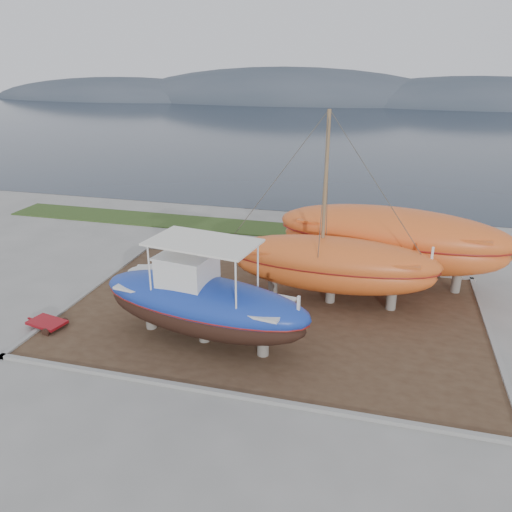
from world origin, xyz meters
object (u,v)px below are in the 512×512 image
(orange_sailboat, at_px, (335,212))
(orange_bare_hull, at_px, (390,247))
(white_dinghy, at_px, (166,276))
(red_trailer, at_px, (47,325))
(blue_caique, at_px, (203,293))

(orange_sailboat, height_order, orange_bare_hull, orange_sailboat)
(orange_sailboat, distance_m, orange_bare_hull, 4.66)
(white_dinghy, height_order, red_trailer, white_dinghy)
(orange_sailboat, bearing_deg, blue_caique, -132.30)
(orange_bare_hull, relative_size, red_trailer, 4.98)
(white_dinghy, bearing_deg, red_trailer, -136.21)
(orange_bare_hull, bearing_deg, orange_sailboat, -121.46)
(blue_caique, relative_size, orange_bare_hull, 0.78)
(blue_caique, relative_size, white_dinghy, 2.35)
(red_trailer, bearing_deg, blue_caique, 17.41)
(white_dinghy, xyz_separation_m, orange_sailboat, (8.05, 0.46, 3.76))
(orange_sailboat, bearing_deg, orange_bare_hull, 51.57)
(orange_bare_hull, height_order, red_trailer, orange_bare_hull)
(orange_sailboat, xyz_separation_m, red_trailer, (-11.25, -5.43, -4.22))
(white_dinghy, relative_size, orange_bare_hull, 0.33)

